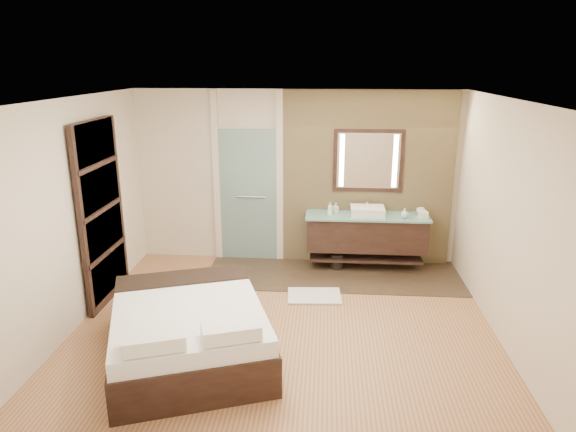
# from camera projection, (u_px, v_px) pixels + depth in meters

# --- Properties ---
(floor) EXTENTS (5.00, 5.00, 0.00)m
(floor) POSITION_uv_depth(u_px,v_px,m) (284.00, 326.00, 6.25)
(floor) COLOR brown
(floor) RESTS_ON ground
(tile_strip) EXTENTS (3.80, 1.30, 0.01)m
(tile_strip) POSITION_uv_depth(u_px,v_px,m) (333.00, 275.00, 7.73)
(tile_strip) COLOR #32221B
(tile_strip) RESTS_ON floor
(stone_wall) EXTENTS (2.60, 0.08, 2.70)m
(stone_wall) POSITION_uv_depth(u_px,v_px,m) (367.00, 179.00, 7.89)
(stone_wall) COLOR tan
(stone_wall) RESTS_ON floor
(vanity) EXTENTS (1.85, 0.55, 0.88)m
(vanity) POSITION_uv_depth(u_px,v_px,m) (366.00, 233.00, 7.84)
(vanity) COLOR black
(vanity) RESTS_ON stone_wall
(mirror_unit) EXTENTS (1.06, 0.04, 0.96)m
(mirror_unit) POSITION_uv_depth(u_px,v_px,m) (368.00, 161.00, 7.76)
(mirror_unit) COLOR black
(mirror_unit) RESTS_ON stone_wall
(frosted_door) EXTENTS (1.10, 0.12, 2.70)m
(frosted_door) POSITION_uv_depth(u_px,v_px,m) (248.00, 190.00, 8.08)
(frosted_door) COLOR #AAD8D6
(frosted_door) RESTS_ON floor
(shoji_partition) EXTENTS (0.06, 1.20, 2.40)m
(shoji_partition) POSITION_uv_depth(u_px,v_px,m) (102.00, 212.00, 6.65)
(shoji_partition) COLOR black
(shoji_partition) RESTS_ON floor
(bed) EXTENTS (2.14, 2.38, 0.76)m
(bed) POSITION_uv_depth(u_px,v_px,m) (189.00, 331.00, 5.51)
(bed) COLOR black
(bed) RESTS_ON floor
(bath_mat) EXTENTS (0.75, 0.54, 0.02)m
(bath_mat) POSITION_uv_depth(u_px,v_px,m) (314.00, 296.00, 7.01)
(bath_mat) COLOR silver
(bath_mat) RESTS_ON floor
(waste_bin) EXTENTS (0.24, 0.24, 0.25)m
(waste_bin) POSITION_uv_depth(u_px,v_px,m) (337.00, 261.00, 7.93)
(waste_bin) COLOR black
(waste_bin) RESTS_ON floor
(tissue_box) EXTENTS (0.14, 0.14, 0.10)m
(tissue_box) POSITION_uv_depth(u_px,v_px,m) (423.00, 215.00, 7.59)
(tissue_box) COLOR white
(tissue_box) RESTS_ON vanity
(soap_bottle_a) EXTENTS (0.08, 0.08, 0.20)m
(soap_bottle_a) POSITION_uv_depth(u_px,v_px,m) (330.00, 208.00, 7.73)
(soap_bottle_a) COLOR white
(soap_bottle_a) RESTS_ON vanity
(soap_bottle_b) EXTENTS (0.09, 0.09, 0.16)m
(soap_bottle_b) POSITION_uv_depth(u_px,v_px,m) (336.00, 208.00, 7.85)
(soap_bottle_b) COLOR #B2B2B2
(soap_bottle_b) RESTS_ON vanity
(soap_bottle_c) EXTENTS (0.14, 0.14, 0.15)m
(soap_bottle_c) POSITION_uv_depth(u_px,v_px,m) (405.00, 213.00, 7.57)
(soap_bottle_c) COLOR #A7D2CD
(soap_bottle_c) RESTS_ON vanity
(cup) EXTENTS (0.16, 0.16, 0.10)m
(cup) POSITION_uv_depth(u_px,v_px,m) (421.00, 211.00, 7.78)
(cup) COLOR white
(cup) RESTS_ON vanity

